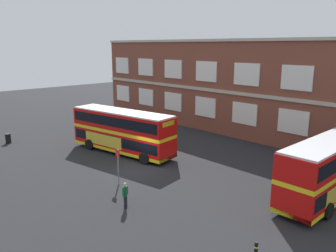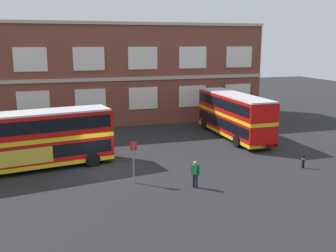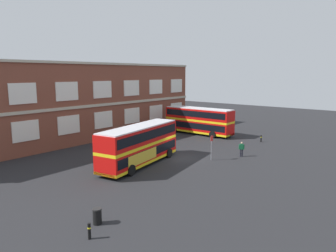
{
  "view_description": "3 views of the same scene",
  "coord_description": "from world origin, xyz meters",
  "px_view_note": "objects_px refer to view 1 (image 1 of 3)",
  "views": [
    {
      "loc": [
        21.48,
        -16.62,
        10.06
      ],
      "look_at": [
        0.11,
        3.35,
        3.17
      ],
      "focal_mm": 36.63,
      "sensor_mm": 36.0,
      "label": 1
    },
    {
      "loc": [
        -3.24,
        -26.21,
        8.75
      ],
      "look_at": [
        5.11,
        1.09,
        2.63
      ],
      "focal_mm": 41.91,
      "sensor_mm": 36.0,
      "label": 2
    },
    {
      "loc": [
        -26.82,
        -20.17,
        9.33
      ],
      "look_at": [
        0.37,
        2.01,
        3.39
      ],
      "focal_mm": 33.39,
      "sensor_mm": 36.0,
      "label": 3
    }
  ],
  "objects_px": {
    "double_decker_near": "(122,131)",
    "station_litter_bin": "(8,138)",
    "double_decker_middle": "(332,166)",
    "bus_stand_flag": "(118,163)",
    "safety_bollard_east": "(256,251)",
    "waiting_passenger": "(125,194)"
  },
  "relations": [
    {
      "from": "double_decker_near",
      "to": "station_litter_bin",
      "type": "distance_m",
      "value": 13.03
    },
    {
      "from": "double_decker_near",
      "to": "station_litter_bin",
      "type": "relative_size",
      "value": 10.95
    },
    {
      "from": "double_decker_middle",
      "to": "bus_stand_flag",
      "type": "bearing_deg",
      "value": -140.94
    },
    {
      "from": "double_decker_middle",
      "to": "safety_bollard_east",
      "type": "xyz_separation_m",
      "value": [
        0.62,
        -9.87,
        -1.66
      ]
    },
    {
      "from": "double_decker_middle",
      "to": "station_litter_bin",
      "type": "xyz_separation_m",
      "value": [
        -28.56,
        -11.47,
        -1.63
      ]
    },
    {
      "from": "double_decker_near",
      "to": "safety_bollard_east",
      "type": "distance_m",
      "value": 19.09
    },
    {
      "from": "double_decker_middle",
      "to": "safety_bollard_east",
      "type": "height_order",
      "value": "double_decker_middle"
    },
    {
      "from": "double_decker_middle",
      "to": "station_litter_bin",
      "type": "relative_size",
      "value": 10.69
    },
    {
      "from": "bus_stand_flag",
      "to": "waiting_passenger",
      "type": "bearing_deg",
      "value": -28.63
    },
    {
      "from": "double_decker_middle",
      "to": "station_litter_bin",
      "type": "bearing_deg",
      "value": -158.12
    },
    {
      "from": "double_decker_near",
      "to": "bus_stand_flag",
      "type": "relative_size",
      "value": 4.18
    },
    {
      "from": "station_litter_bin",
      "to": "bus_stand_flag",
      "type": "bearing_deg",
      "value": 7.12
    },
    {
      "from": "waiting_passenger",
      "to": "double_decker_middle",
      "type": "bearing_deg",
      "value": 54.19
    },
    {
      "from": "waiting_passenger",
      "to": "safety_bollard_east",
      "type": "bearing_deg",
      "value": 8.73
    },
    {
      "from": "double_decker_near",
      "to": "double_decker_middle",
      "type": "relative_size",
      "value": 1.02
    },
    {
      "from": "bus_stand_flag",
      "to": "station_litter_bin",
      "type": "distance_m",
      "value": 17.22
    },
    {
      "from": "bus_stand_flag",
      "to": "station_litter_bin",
      "type": "height_order",
      "value": "bus_stand_flag"
    },
    {
      "from": "bus_stand_flag",
      "to": "double_decker_near",
      "type": "bearing_deg",
      "value": 141.97
    },
    {
      "from": "double_decker_near",
      "to": "waiting_passenger",
      "type": "xyz_separation_m",
      "value": [
        9.55,
        -6.66,
        -1.22
      ]
    },
    {
      "from": "station_litter_bin",
      "to": "waiting_passenger",
      "type": "bearing_deg",
      "value": 0.73
    },
    {
      "from": "double_decker_near",
      "to": "waiting_passenger",
      "type": "distance_m",
      "value": 11.71
    },
    {
      "from": "bus_stand_flag",
      "to": "double_decker_middle",
      "type": "bearing_deg",
      "value": 39.06
    }
  ]
}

